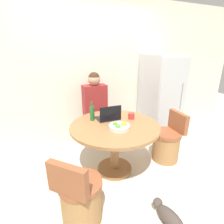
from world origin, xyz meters
TOP-DOWN VIEW (x-y plane):
  - ground_plane at (0.00, 0.00)m, footprint 12.00×12.00m
  - wall_back at (0.00, 1.42)m, footprint 7.00×0.06m
  - refrigerator at (1.31, 1.02)m, footprint 0.64×0.73m
  - dining_table at (-0.02, 0.28)m, footprint 1.22×1.22m
  - chair_near_left_corner at (-0.67, -0.33)m, footprint 0.51×0.51m
  - chair_right_side at (0.88, 0.21)m, footprint 0.45×0.44m
  - person_seated at (-0.05, 1.12)m, footprint 0.40×0.37m
  - laptop at (-0.03, 0.48)m, footprint 0.32×0.24m
  - fruit_bowl at (-0.02, 0.13)m, footprint 0.27×0.27m
  - coffee_cup at (0.29, 0.38)m, footprint 0.09×0.09m
  - bottle at (-0.25, 0.56)m, footprint 0.07×0.07m
  - cat at (0.15, -0.73)m, footprint 0.18×0.48m

SIDE VIEW (x-z plane):
  - ground_plane at x=0.00m, z-range 0.00..0.00m
  - cat at x=0.15m, z-range 0.00..0.17m
  - chair_near_left_corner at x=-0.67m, z-range -0.12..0.68m
  - chair_right_side at x=0.88m, z-range -0.12..0.68m
  - dining_table at x=-0.02m, z-range 0.20..0.95m
  - person_seated at x=-0.05m, z-range 0.07..1.43m
  - fruit_bowl at x=-0.02m, z-range 0.73..0.83m
  - coffee_cup at x=0.29m, z-range 0.74..0.83m
  - laptop at x=-0.03m, z-range 0.68..0.90m
  - refrigerator at x=1.31m, z-range 0.00..1.63m
  - bottle at x=-0.25m, z-range 0.71..1.00m
  - wall_back at x=0.00m, z-range 0.00..2.60m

